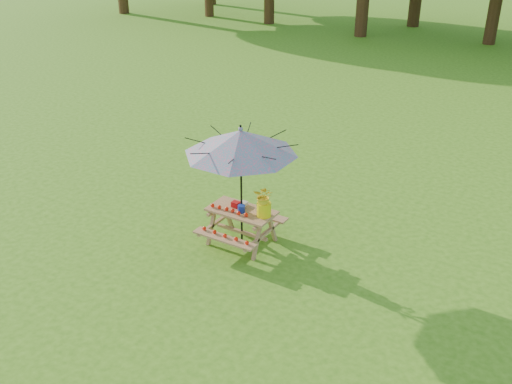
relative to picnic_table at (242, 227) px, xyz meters
The scene contains 5 objects.
picnic_table is the anchor object (origin of this frame).
patio_umbrella 1.62m from the picnic_table, 84.81° to the left, with size 2.54×2.54×2.25m.
produce_bins 0.40m from the picnic_table, 147.87° to the left, with size 0.33×0.36×0.13m.
tomatoes_row 0.44m from the picnic_table, 130.20° to the right, with size 0.77×0.13×0.07m, color red, non-canonical shape.
flower_bucket 0.79m from the picnic_table, ahead, with size 0.41×0.37×0.57m.
Camera 1 is at (2.25, -4.52, 5.37)m, focal length 40.00 mm.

